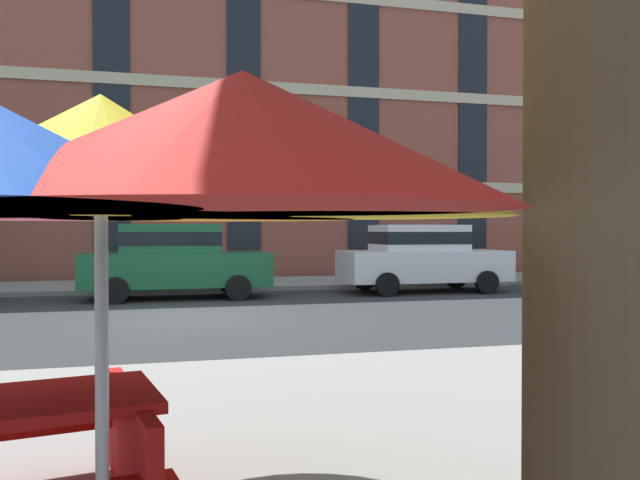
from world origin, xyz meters
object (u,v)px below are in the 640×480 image
object	(u,v)px
patio_umbrella	(101,163)
sedan_white_midblock	(620,254)
sedan_green	(175,259)
sedan_white	(422,256)

from	to	relation	value
patio_umbrella	sedan_white_midblock	bearing A→B (deg)	43.85
sedan_green	sedan_white_midblock	bearing A→B (deg)	0.00
sedan_green	sedan_white	xyz separation A→B (m)	(6.41, 0.00, 0.00)
sedan_white	patio_umbrella	size ratio (longest dim) A/B	1.14
patio_umbrella	sedan_white	bearing A→B (deg)	60.94
sedan_green	sedan_white_midblock	size ratio (longest dim) A/B	1.00
sedan_white	sedan_white_midblock	bearing A→B (deg)	0.00
sedan_white_midblock	sedan_green	bearing A→B (deg)	180.00
sedan_green	sedan_white	distance (m)	6.41
sedan_white	patio_umbrella	xyz separation A→B (m)	(-7.06, -12.70, 0.98)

